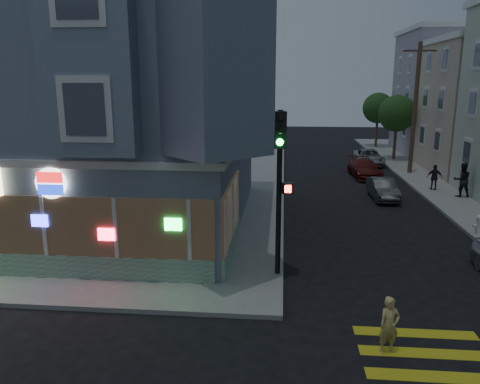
# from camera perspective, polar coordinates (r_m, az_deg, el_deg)

# --- Properties ---
(ground) EXTENTS (120.00, 120.00, 0.00)m
(ground) POSITION_cam_1_polar(r_m,az_deg,el_deg) (12.28, -9.76, -19.07)
(ground) COLOR black
(ground) RESTS_ON ground
(sidewalk_nw) EXTENTS (33.00, 42.00, 0.15)m
(sidewalk_nw) POSITION_cam_1_polar(r_m,az_deg,el_deg) (37.39, -20.84, 2.52)
(sidewalk_nw) COLOR gray
(sidewalk_nw) RESTS_ON ground
(corner_building) EXTENTS (14.60, 14.60, 11.40)m
(corner_building) POSITION_cam_1_polar(r_m,az_deg,el_deg) (22.78, -18.04, 10.89)
(corner_building) COLOR slate
(corner_building) RESTS_ON sidewalk_nw
(row_house_d) EXTENTS (12.00, 8.60, 10.50)m
(row_house_d) POSITION_cam_1_polar(r_m,az_deg,el_deg) (47.02, 26.45, 10.61)
(row_house_d) COLOR #95919F
(row_house_d) RESTS_ON sidewalk_ne
(utility_pole) EXTENTS (2.20, 0.30, 9.00)m
(utility_pole) POSITION_cam_1_polar(r_m,az_deg,el_deg) (35.22, 20.56, 9.69)
(utility_pole) COLOR #4C3826
(utility_pole) RESTS_ON sidewalk_ne
(street_tree_near) EXTENTS (3.00, 3.00, 5.30)m
(street_tree_near) POSITION_cam_1_polar(r_m,az_deg,el_deg) (41.13, 18.59, 9.05)
(street_tree_near) COLOR #4C3826
(street_tree_near) RESTS_ON sidewalk_ne
(street_tree_far) EXTENTS (3.00, 3.00, 5.30)m
(street_tree_far) POSITION_cam_1_polar(r_m,az_deg,el_deg) (48.94, 16.48, 9.78)
(street_tree_far) COLOR #4C3826
(street_tree_far) RESTS_ON sidewalk_ne
(running_child) EXTENTS (0.62, 0.50, 1.47)m
(running_child) POSITION_cam_1_polar(r_m,az_deg,el_deg) (12.42, 17.73, -15.24)
(running_child) COLOR #D1BB6B
(running_child) RESTS_ON ground
(pedestrian_a) EXTENTS (0.95, 0.74, 1.94)m
(pedestrian_a) POSITION_cam_1_polar(r_m,az_deg,el_deg) (29.17, 25.44, 1.33)
(pedestrian_a) COLOR black
(pedestrian_a) RESTS_ON sidewalk_ne
(pedestrian_b) EXTENTS (0.94, 0.50, 1.53)m
(pedestrian_b) POSITION_cam_1_polar(r_m,az_deg,el_deg) (30.44, 22.63, 1.67)
(pedestrian_b) COLOR #26222A
(pedestrian_b) RESTS_ON sidewalk_ne
(parked_car_b) EXTENTS (1.34, 3.59, 1.17)m
(parked_car_b) POSITION_cam_1_polar(r_m,az_deg,el_deg) (27.72, 17.02, 0.36)
(parked_car_b) COLOR #383C3E
(parked_car_b) RESTS_ON ground
(parked_car_c) EXTENTS (2.07, 4.42, 1.25)m
(parked_car_c) POSITION_cam_1_polar(r_m,az_deg,el_deg) (33.69, 14.96, 2.79)
(parked_car_c) COLOR maroon
(parked_car_c) RESTS_ON ground
(parked_car_d) EXTENTS (2.08, 4.45, 1.23)m
(parked_car_d) POSITION_cam_1_polar(r_m,az_deg,el_deg) (38.94, 15.40, 4.13)
(parked_car_d) COLOR #9EA3A8
(parked_car_d) RESTS_ON ground
(traffic_signal) EXTENTS (0.67, 0.62, 5.52)m
(traffic_signal) POSITION_cam_1_polar(r_m,az_deg,el_deg) (15.08, 4.92, 3.13)
(traffic_signal) COLOR black
(traffic_signal) RESTS_ON sidewalk_nw
(fire_hydrant) EXTENTS (0.50, 0.29, 0.87)m
(fire_hydrant) POSITION_cam_1_polar(r_m,az_deg,el_deg) (22.41, 27.13, -3.51)
(fire_hydrant) COLOR white
(fire_hydrant) RESTS_ON sidewalk_ne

